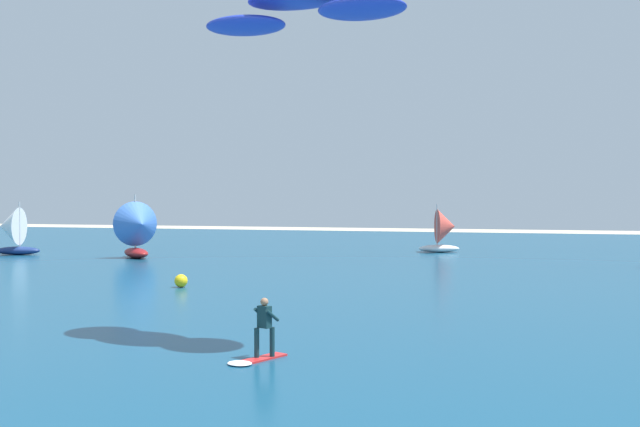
{
  "coord_description": "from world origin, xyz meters",
  "views": [
    {
      "loc": [
        5.75,
        -2.01,
        4.46
      ],
      "look_at": [
        -0.42,
        18.79,
        4.04
      ],
      "focal_mm": 41.42,
      "sensor_mm": 36.0,
      "label": 1
    }
  ],
  "objects_px": {
    "kitesurfer": "(260,338)",
    "sailboat_center_horizon": "(445,230)",
    "kite": "(301,10)",
    "sailboat_heeled_over": "(11,230)",
    "marker_buoy": "(181,281)",
    "sailboat_leading": "(138,229)"
  },
  "relations": [
    {
      "from": "kitesurfer",
      "to": "sailboat_heeled_over",
      "type": "bearing_deg",
      "value": 137.38
    },
    {
      "from": "sailboat_center_horizon",
      "to": "marker_buoy",
      "type": "xyz_separation_m",
      "value": [
        -9.58,
        -27.9,
        -1.5
      ]
    },
    {
      "from": "kitesurfer",
      "to": "sailboat_center_horizon",
      "type": "bearing_deg",
      "value": 90.17
    },
    {
      "from": "kitesurfer",
      "to": "kite",
      "type": "bearing_deg",
      "value": 83.48
    },
    {
      "from": "kite",
      "to": "marker_buoy",
      "type": "distance_m",
      "value": 18.18
    },
    {
      "from": "sailboat_leading",
      "to": "sailboat_center_horizon",
      "type": "relative_size",
      "value": 1.19
    },
    {
      "from": "sailboat_heeled_over",
      "to": "sailboat_leading",
      "type": "distance_m",
      "value": 11.32
    },
    {
      "from": "marker_buoy",
      "to": "kite",
      "type": "bearing_deg",
      "value": -49.17
    },
    {
      "from": "sailboat_heeled_over",
      "to": "sailboat_center_horizon",
      "type": "xyz_separation_m",
      "value": [
        32.26,
        12.4,
        -0.09
      ]
    },
    {
      "from": "kitesurfer",
      "to": "sailboat_heeled_over",
      "type": "distance_m",
      "value": 44.03
    },
    {
      "from": "sailboat_leading",
      "to": "marker_buoy",
      "type": "relative_size",
      "value": 7.26
    },
    {
      "from": "kitesurfer",
      "to": "sailboat_leading",
      "type": "bearing_deg",
      "value": 125.42
    },
    {
      "from": "kite",
      "to": "sailboat_center_horizon",
      "type": "xyz_separation_m",
      "value": [
        -0.44,
        39.49,
        -8.28
      ]
    },
    {
      "from": "sailboat_leading",
      "to": "marker_buoy",
      "type": "height_order",
      "value": "sailboat_leading"
    },
    {
      "from": "kite",
      "to": "sailboat_center_horizon",
      "type": "height_order",
      "value": "kite"
    },
    {
      "from": "sailboat_center_horizon",
      "to": "marker_buoy",
      "type": "relative_size",
      "value": 6.11
    },
    {
      "from": "kite",
      "to": "sailboat_heeled_over",
      "type": "height_order",
      "value": "kite"
    },
    {
      "from": "sailboat_center_horizon",
      "to": "kitesurfer",
      "type": "bearing_deg",
      "value": -89.83
    },
    {
      "from": "kite",
      "to": "marker_buoy",
      "type": "height_order",
      "value": "kite"
    },
    {
      "from": "kite",
      "to": "sailboat_center_horizon",
      "type": "relative_size",
      "value": 1.79
    },
    {
      "from": "kitesurfer",
      "to": "sailboat_center_horizon",
      "type": "xyz_separation_m",
      "value": [
        -0.13,
        42.2,
        1.22
      ]
    },
    {
      "from": "sailboat_leading",
      "to": "marker_buoy",
      "type": "distance_m",
      "value": 19.16
    }
  ]
}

